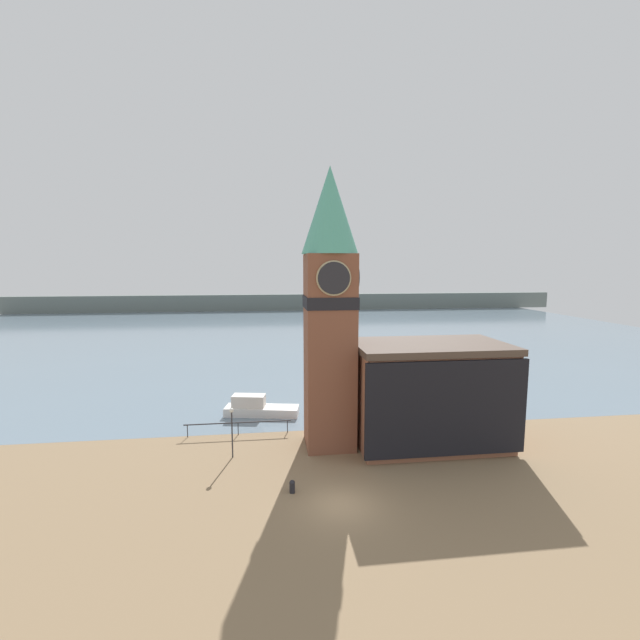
# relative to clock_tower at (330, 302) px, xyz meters

# --- Properties ---
(ground_plane) EXTENTS (160.00, 160.00, 0.00)m
(ground_plane) POSITION_rel_clock_tower_xyz_m (-0.56, -8.46, -11.20)
(ground_plane) COLOR #846B4C
(water) EXTENTS (160.00, 120.00, 0.00)m
(water) POSITION_rel_clock_tower_xyz_m (-0.56, 63.14, -11.20)
(water) COLOR slate
(water) RESTS_ON ground_plane
(far_shoreline) EXTENTS (180.00, 3.00, 5.00)m
(far_shoreline) POSITION_rel_clock_tower_xyz_m (-0.56, 103.14, -8.70)
(far_shoreline) COLOR slate
(far_shoreline) RESTS_ON water
(pier_railing) EXTENTS (8.73, 0.08, 1.09)m
(pier_railing) POSITION_rel_clock_tower_xyz_m (-7.20, 2.89, -10.27)
(pier_railing) COLOR #232328
(pier_railing) RESTS_ON ground_plane
(clock_tower) EXTENTS (4.20, 4.20, 21.07)m
(clock_tower) POSITION_rel_clock_tower_xyz_m (0.00, 0.00, 0.00)
(clock_tower) COLOR brown
(clock_tower) RESTS_ON ground_plane
(pier_building) EXTENTS (11.81, 7.08, 7.99)m
(pier_building) POSITION_rel_clock_tower_xyz_m (7.79, -0.59, -7.19)
(pier_building) COLOR #935B42
(pier_building) RESTS_ON ground_plane
(boat_near) EXTENTS (7.08, 3.15, 1.89)m
(boat_near) POSITION_rel_clock_tower_xyz_m (-5.65, 7.54, -10.52)
(boat_near) COLOR silver
(boat_near) RESTS_ON water
(mooring_bollard_near) EXTENTS (0.36, 0.36, 0.81)m
(mooring_bollard_near) POSITION_rel_clock_tower_xyz_m (-3.32, -6.74, -10.77)
(mooring_bollard_near) COLOR black
(mooring_bollard_near) RESTS_ON ground_plane
(lamp_post) EXTENTS (0.32, 0.32, 3.71)m
(lamp_post) POSITION_rel_clock_tower_xyz_m (-7.34, -1.29, -8.59)
(lamp_post) COLOR #2D2D33
(lamp_post) RESTS_ON ground_plane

